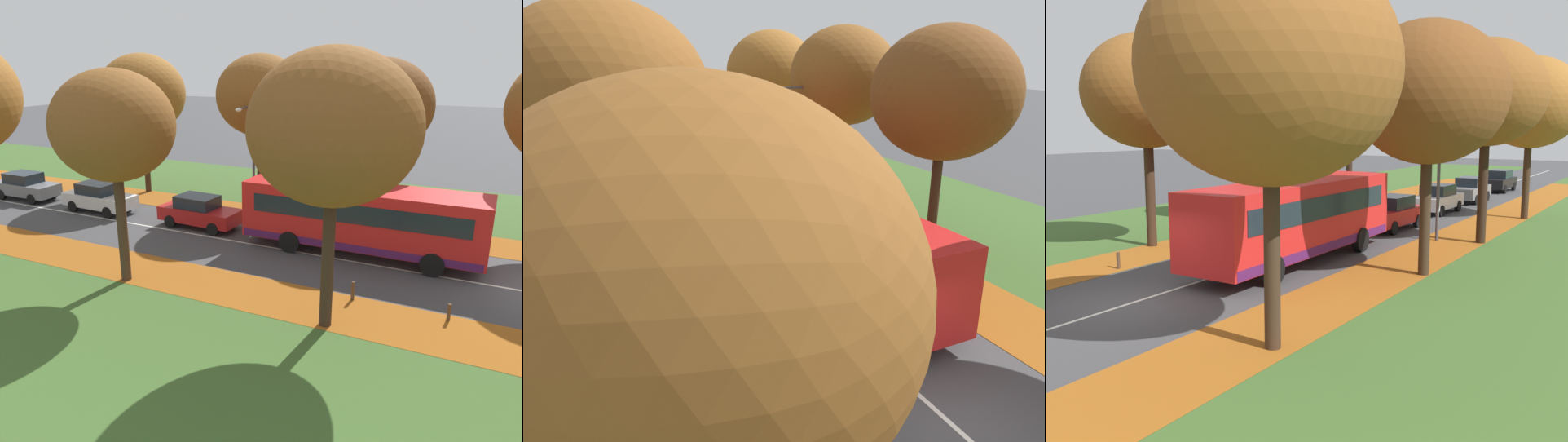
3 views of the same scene
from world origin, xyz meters
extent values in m
plane|color=#424244|center=(0.00, 0.00, 0.00)|extent=(160.00, 160.00, 0.00)
cube|color=#3D6028|center=(-9.20, 20.00, 0.00)|extent=(12.00, 90.00, 0.01)
cube|color=#9E5619|center=(-4.60, 14.00, 0.01)|extent=(2.80, 60.00, 0.00)
cube|color=#9E5619|center=(4.60, 14.00, 0.01)|extent=(2.80, 60.00, 0.00)
cube|color=silver|center=(0.00, 20.00, 0.00)|extent=(0.12, 80.00, 0.01)
cylinder|color=#382619|center=(-5.62, 6.34, 2.21)|extent=(0.40, 0.40, 4.42)
ellipsoid|color=brown|center=(-5.62, 6.34, 6.33)|extent=(5.07, 5.07, 4.57)
cylinder|color=#422D1E|center=(-5.66, 14.47, 2.14)|extent=(0.39, 0.39, 4.28)
ellipsoid|color=brown|center=(-5.66, 14.47, 5.95)|extent=(4.44, 4.44, 3.99)
cylinder|color=black|center=(-5.57, 23.57, 2.23)|extent=(0.40, 0.40, 4.46)
ellipsoid|color=#935B23|center=(-5.57, 23.57, 6.66)|extent=(5.86, 5.86, 5.28)
cylinder|color=#382619|center=(5.44, -0.62, 2.04)|extent=(0.37, 0.37, 4.09)
ellipsoid|color=brown|center=(5.44, -0.62, 6.20)|extent=(5.62, 5.62, 5.06)
cylinder|color=#382619|center=(5.79, 7.66, 2.05)|extent=(0.37, 0.37, 4.09)
ellipsoid|color=brown|center=(5.79, 7.66, 6.01)|extent=(5.11, 5.11, 4.60)
cylinder|color=black|center=(5.78, 14.26, 2.23)|extent=(0.40, 0.40, 4.47)
ellipsoid|color=brown|center=(5.78, 14.26, 6.31)|extent=(4.90, 4.90, 4.41)
cylinder|color=#382619|center=(5.78, 22.34, 2.08)|extent=(0.37, 0.37, 4.17)
ellipsoid|color=#935B23|center=(5.78, 22.34, 6.16)|extent=(5.32, 5.32, 4.79)
cylinder|color=#4C3823|center=(-3.57, 2.78, 0.30)|extent=(0.12, 0.12, 0.60)
cylinder|color=#4C3823|center=(-3.53, 6.04, 0.36)|extent=(0.12, 0.12, 0.71)
cylinder|color=#47474C|center=(4.00, 13.79, 3.00)|extent=(0.14, 0.14, 6.00)
cylinder|color=#47474C|center=(3.20, 13.79, 5.90)|extent=(1.60, 0.10, 0.10)
ellipsoid|color=silver|center=(2.40, 13.79, 5.85)|extent=(0.44, 0.28, 0.20)
cube|color=red|center=(1.07, 7.07, 1.73)|extent=(2.56, 10.41, 2.50)
cube|color=#19232D|center=(1.10, 1.93, 2.08)|extent=(2.30, 0.11, 1.30)
cube|color=#19232D|center=(1.07, 7.07, 2.13)|extent=(2.59, 9.17, 0.80)
cube|color=#4C1951|center=(1.07, 7.07, 0.66)|extent=(2.58, 10.21, 0.32)
cylinder|color=black|center=(2.28, 3.85, 0.48)|extent=(0.31, 0.96, 0.96)
cylinder|color=black|center=(-0.10, 3.84, 0.48)|extent=(0.31, 0.96, 0.96)
cylinder|color=black|center=(2.25, 9.94, 0.48)|extent=(0.31, 0.96, 0.96)
cylinder|color=black|center=(-0.13, 9.92, 0.48)|extent=(0.31, 0.96, 0.96)
cube|color=#B21919|center=(1.10, 15.40, 0.67)|extent=(1.90, 4.28, 0.70)
cube|color=#19232D|center=(1.11, 15.55, 1.32)|extent=(1.54, 2.08, 0.60)
cylinder|color=black|center=(1.82, 14.06, 0.32)|extent=(0.25, 0.65, 0.64)
cylinder|color=black|center=(0.26, 14.13, 0.32)|extent=(0.25, 0.65, 0.64)
cylinder|color=black|center=(1.95, 16.66, 0.32)|extent=(0.25, 0.65, 0.64)
cylinder|color=black|center=(0.38, 16.73, 0.32)|extent=(0.25, 0.65, 0.64)
cube|color=silver|center=(0.99, 21.95, 0.67)|extent=(1.86, 4.26, 0.70)
cube|color=#19232D|center=(1.00, 22.10, 1.32)|extent=(1.52, 2.07, 0.60)
cylinder|color=black|center=(1.72, 20.62, 0.32)|extent=(0.24, 0.65, 0.64)
cylinder|color=black|center=(0.16, 20.68, 0.32)|extent=(0.24, 0.65, 0.64)
cylinder|color=black|center=(1.82, 23.23, 0.32)|extent=(0.24, 0.65, 0.64)
cylinder|color=black|center=(0.26, 23.28, 0.32)|extent=(0.24, 0.65, 0.64)
cube|color=slate|center=(1.05, 27.88, 0.67)|extent=(1.73, 4.21, 0.70)
cube|color=#19232D|center=(1.05, 28.03, 1.32)|extent=(1.46, 2.02, 0.60)
cylinder|color=black|center=(1.84, 26.59, 0.32)|extent=(0.22, 0.64, 0.64)
cylinder|color=black|center=(0.28, 26.58, 0.32)|extent=(0.22, 0.64, 0.64)
cylinder|color=black|center=(1.82, 29.19, 0.32)|extent=(0.22, 0.64, 0.64)
cylinder|color=black|center=(0.26, 29.18, 0.32)|extent=(0.22, 0.64, 0.64)
cube|color=black|center=(0.97, 35.39, 0.67)|extent=(1.74, 4.22, 0.70)
cube|color=#19232D|center=(0.97, 35.54, 1.32)|extent=(1.46, 2.03, 0.60)
cylinder|color=black|center=(1.74, 34.08, 0.32)|extent=(0.23, 0.64, 0.64)
cylinder|color=black|center=(0.17, 34.09, 0.32)|extent=(0.23, 0.64, 0.64)
cylinder|color=black|center=(1.76, 36.68, 0.32)|extent=(0.23, 0.64, 0.64)
cylinder|color=black|center=(0.20, 36.70, 0.32)|extent=(0.23, 0.64, 0.64)
camera|label=1|loc=(-19.70, 1.75, 8.23)|focal=35.00mm
camera|label=2|loc=(-6.91, -6.25, 7.47)|focal=35.00mm
camera|label=3|loc=(13.07, -11.36, 4.99)|focal=42.00mm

